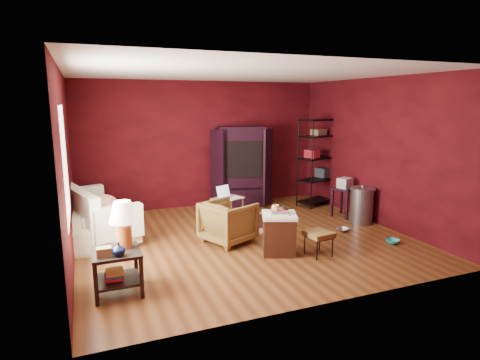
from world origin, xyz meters
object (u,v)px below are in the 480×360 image
(armchair, at_px, (228,220))
(sofa, at_px, (98,216))
(side_table, at_px, (120,238))
(laptop_desk, at_px, (227,200))
(hamper, at_px, (279,233))
(wire_shelving, at_px, (318,158))
(tv_armoire, at_px, (242,165))

(armchair, bearing_deg, sofa, 37.73)
(side_table, relative_size, laptop_desk, 1.59)
(hamper, bearing_deg, sofa, 144.60)
(side_table, distance_m, wire_shelving, 5.43)
(laptop_desk, xyz_separation_m, wire_shelving, (2.40, 0.55, 0.64))
(wire_shelving, bearing_deg, hamper, -152.87)
(armchair, distance_m, laptop_desk, 1.15)
(sofa, xyz_separation_m, tv_armoire, (3.19, 1.18, 0.56))
(hamper, xyz_separation_m, wire_shelving, (2.21, 2.40, 0.75))
(sofa, height_order, hamper, sofa)
(tv_armoire, height_order, wire_shelving, wire_shelving)
(side_table, height_order, tv_armoire, tv_armoire)
(armchair, height_order, tv_armoire, tv_armoire)
(sofa, bearing_deg, laptop_desk, -86.48)
(laptop_desk, xyz_separation_m, tv_armoire, (0.77, 1.18, 0.50))
(laptop_desk, bearing_deg, sofa, 157.18)
(side_table, xyz_separation_m, hamper, (2.41, 0.41, -0.35))
(sofa, distance_m, armchair, 2.30)
(armchair, height_order, laptop_desk, armchair)
(hamper, relative_size, tv_armoire, 0.41)
(hamper, bearing_deg, side_table, -170.27)
(hamper, xyz_separation_m, tv_armoire, (0.59, 3.03, 0.61))
(laptop_desk, relative_size, wire_shelving, 0.36)
(armchair, bearing_deg, hamper, -168.21)
(side_table, bearing_deg, laptop_desk, 45.46)
(side_table, distance_m, tv_armoire, 4.58)
(side_table, relative_size, tv_armoire, 0.63)
(hamper, bearing_deg, laptop_desk, 95.70)
(tv_armoire, relative_size, wire_shelving, 0.92)
(armchair, xyz_separation_m, wire_shelving, (2.77, 1.63, 0.69))
(hamper, height_order, laptop_desk, hamper)
(hamper, distance_m, tv_armoire, 3.15)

